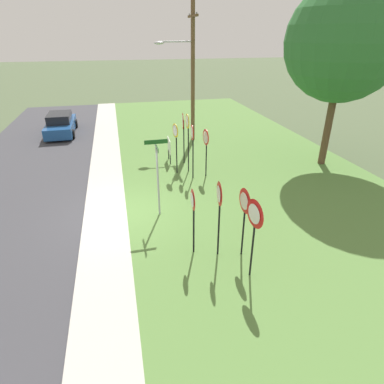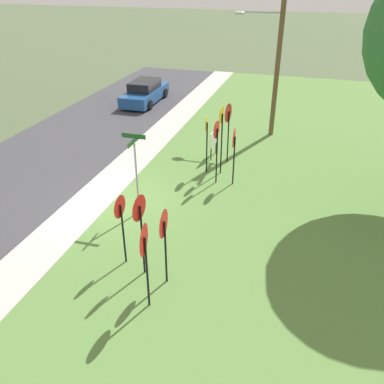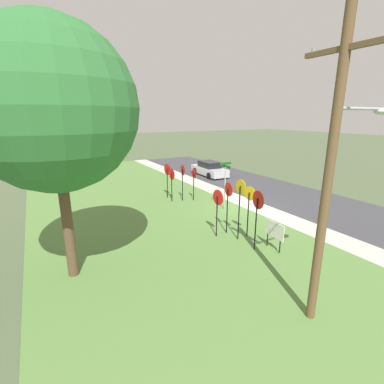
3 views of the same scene
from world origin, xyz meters
name	(u,v)px [view 2 (image 2 of 3)]	position (x,y,z in m)	size (l,w,h in m)	color
ground_plane	(113,203)	(0.00, 0.00, 0.00)	(160.00, 160.00, 0.00)	#4C5B3D
road_asphalt	(4,185)	(0.00, -4.80, 0.01)	(44.00, 6.40, 0.01)	#3D3D42
sidewalk_strip	(94,199)	(0.00, -0.80, 0.03)	(44.00, 1.60, 0.06)	#BCB7AD
grass_median	(277,229)	(0.00, 6.00, 0.02)	(44.00, 12.00, 0.04)	#567F3D
stop_sign_near_left	(234,144)	(-2.69, 3.90, 1.71)	(0.73, 0.11, 2.31)	black
stop_sign_near_right	(217,139)	(-2.60, 3.24, 1.89)	(0.68, 0.11, 2.57)	black
stop_sign_far_left	(228,120)	(-4.64, 3.24, 1.97)	(0.78, 0.14, 2.63)	black
stop_sign_far_center	(221,126)	(-3.47, 3.22, 2.11)	(0.69, 0.09, 2.87)	black
stop_sign_far_right	(206,132)	(-3.42, 2.62, 1.81)	(0.65, 0.15, 2.46)	black
yield_sign_near_left	(120,215)	(3.01, 1.91, 1.66)	(0.66, 0.10, 2.19)	black
yield_sign_near_right	(140,217)	(3.30, 2.62, 1.89)	(0.73, 0.12, 2.48)	black
yield_sign_far_left	(144,247)	(4.44, 3.22, 1.85)	(0.79, 0.15, 2.42)	black
yield_sign_far_right	(164,230)	(3.47, 3.34, 1.72)	(0.77, 0.11, 2.26)	black
street_name_post	(136,168)	(0.41, 1.23, 1.79)	(0.96, 0.82, 2.94)	#9EA0A8
utility_pole	(276,46)	(-8.64, 4.54, 4.40)	(2.10, 2.35, 8.04)	brown
notice_board	(214,139)	(-5.03, 2.55, 0.87)	(1.10, 0.09, 1.25)	black
parked_hatchback_near	(145,92)	(-12.17, -3.78, 0.65)	(4.56, 1.95, 1.39)	#1E4C8C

